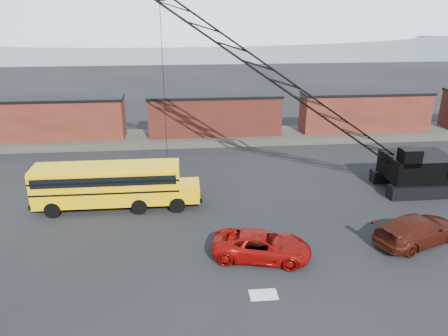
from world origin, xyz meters
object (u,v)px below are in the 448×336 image
(red_pickup, at_px, (262,246))
(crawler_crane, at_px, (306,97))
(school_bus, at_px, (113,184))
(maroon_suv, at_px, (418,229))

(red_pickup, height_order, crawler_crane, crawler_crane)
(school_bus, distance_m, crawler_crane, 14.98)
(maroon_suv, xyz_separation_m, crawler_crane, (-5.17, 8.09, 6.47))
(red_pickup, bearing_deg, maroon_suv, -72.02)
(school_bus, bearing_deg, red_pickup, -38.42)
(red_pickup, distance_m, maroon_suv, 9.75)
(school_bus, xyz_separation_m, red_pickup, (9.30, -7.38, -1.02))
(school_bus, relative_size, crawler_crane, 0.52)
(school_bus, distance_m, maroon_suv, 20.13)
(crawler_crane, bearing_deg, red_pickup, -117.02)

